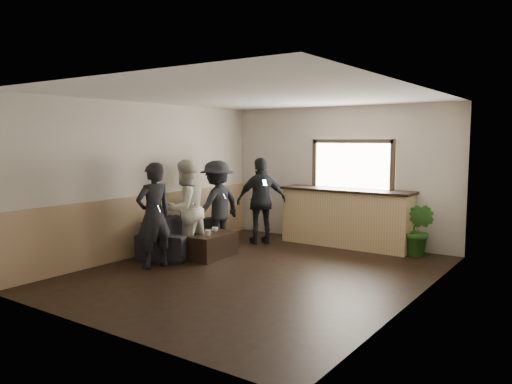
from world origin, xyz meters
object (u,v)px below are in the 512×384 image
Objects in this scene: bar_counter at (346,214)px; person_c at (217,205)px; cup_a at (215,229)px; cup_b at (208,233)px; person_a at (154,215)px; coffee_table at (211,245)px; person_b at (185,209)px; potted_plant at (419,230)px; sofa at (183,232)px; person_d at (261,201)px.

bar_counter reaches higher than person_c.
cup_b is (0.13, -0.34, 0.00)m from cup_a.
person_a is (-1.89, -3.40, 0.24)m from bar_counter.
bar_counter is 2.77× the size of coffee_table.
bar_counter is 2.83m from coffee_table.
person_b is at bearing -126.60° from bar_counter.
person_b is (-0.43, -0.12, 0.40)m from cup_b.
potted_plant is at bearing -3.48° from bar_counter.
bar_counter is 3.25m from sofa.
person_d is (-1.51, -0.78, 0.24)m from bar_counter.
coffee_table is 1.31m from person_a.
person_d is at bearing -176.72° from person_a.
person_b reaches higher than cup_b.
potted_plant reaches higher than cup_b.
bar_counter is 2.90m from cup_b.
coffee_table is (0.87, -0.20, -0.12)m from sofa.
person_b is at bearing 24.96° from person_d.
coffee_table is 3.79m from potted_plant.
bar_counter reaches higher than cup_a.
cup_a is at bearing -146.78° from potted_plant.
person_d is at bearing 84.95° from cup_a.
person_a is (-0.39, -0.92, 0.39)m from cup_b.
person_c reaches higher than cup_b.
cup_a is 1.35m from person_a.
cup_a is 0.12× the size of potted_plant.
coffee_table is 0.56× the size of person_a.
coffee_table is 0.32m from cup_a.
potted_plant is 0.55× the size of person_a.
person_b is (-0.30, -0.46, 0.41)m from cup_a.
person_a is at bearing -119.13° from bar_counter.
coffee_table is 9.26× the size of cup_b.
coffee_table is at bearing 35.39° from person_c.
coffee_table is at bearing -124.38° from bar_counter.
cup_b is at bearing 168.58° from person_a.
bar_counter is at bearing -69.88° from sofa.
person_d reaches higher than sofa.
potted_plant is at bearing 118.44° from person_c.
person_b reaches higher than sofa.
person_c is (-0.05, 0.96, -0.03)m from person_b.
person_a reaches higher than cup_b.
person_d is (0.38, 2.61, 0.00)m from person_a.
bar_counter is 1.53× the size of person_d.
person_b is at bearing -122.57° from cup_a.
person_a is 2.64m from person_d.
cup_b is 0.06× the size of person_b.
person_d reaches higher than person_c.
coffee_table is at bearing 35.38° from person_d.
coffee_table is at bearing 134.53° from person_b.
cup_b is 0.60m from person_b.
bar_counter is at bearing 148.34° from person_b.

